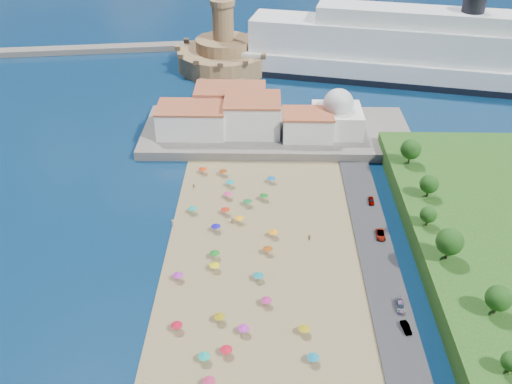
{
  "coord_description": "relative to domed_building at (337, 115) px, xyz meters",
  "views": [
    {
      "loc": [
        6.36,
        -101.22,
        88.92
      ],
      "look_at": [
        4.0,
        25.0,
        8.0
      ],
      "focal_mm": 40.0,
      "sensor_mm": 36.0,
      "label": 1
    }
  ],
  "objects": [
    {
      "name": "jetty",
      "position": [
        -42.0,
        37.0,
        -7.77
      ],
      "size": [
        18.0,
        70.0,
        2.4
      ],
      "primitive_type": "cube",
      "color": "#59544C",
      "rests_on": "ground"
    },
    {
      "name": "fortress",
      "position": [
        -42.0,
        67.0,
        -2.29
      ],
      "size": [
        40.0,
        40.0,
        32.4
      ],
      "color": "#9E7A4F",
      "rests_on": "ground"
    },
    {
      "name": "beachgoers",
      "position": [
        -35.17,
        -79.6,
        -7.84
      ],
      "size": [
        36.89,
        94.77,
        1.86
      ],
      "color": "tan",
      "rests_on": "beach"
    },
    {
      "name": "ground",
      "position": [
        -30.0,
        -71.0,
        -8.97
      ],
      "size": [
        700.0,
        700.0,
        0.0
      ],
      "primitive_type": "plane",
      "color": "#071938",
      "rests_on": "ground"
    },
    {
      "name": "hillside_trees",
      "position": [
        18.57,
        -73.46,
        1.19
      ],
      "size": [
        14.84,
        110.53,
        7.97
      ],
      "color": "#382314",
      "rests_on": "hillside"
    },
    {
      "name": "breakwater",
      "position": [
        -140.0,
        82.0,
        -7.67
      ],
      "size": [
        199.03,
        34.77,
        2.6
      ],
      "primitive_type": "cube",
      "rotation": [
        0.0,
        0.0,
        0.14
      ],
      "color": "#59544C",
      "rests_on": "ground"
    },
    {
      "name": "parked_cars",
      "position": [
        6.0,
        -71.89,
        -7.63
      ],
      "size": [
        2.57,
        80.54,
        1.34
      ],
      "color": "gray",
      "rests_on": "promenade"
    },
    {
      "name": "waterfront_buildings",
      "position": [
        -33.05,
        2.64,
        -1.1
      ],
      "size": [
        57.0,
        29.0,
        11.0
      ],
      "color": "silver",
      "rests_on": "terrace"
    },
    {
      "name": "beach_parasols",
      "position": [
        -31.54,
        -78.94,
        -6.83
      ],
      "size": [
        33.04,
        115.16,
        2.2
      ],
      "color": "gray",
      "rests_on": "beach"
    },
    {
      "name": "cruise_ship",
      "position": [
        34.43,
        55.3,
        1.6
      ],
      "size": [
        164.69,
        58.62,
        35.7
      ],
      "color": "black",
      "rests_on": "ground"
    },
    {
      "name": "terrace",
      "position": [
        -20.0,
        2.0,
        -7.47
      ],
      "size": [
        90.0,
        36.0,
        3.0
      ],
      "primitive_type": "cube",
      "color": "#59544C",
      "rests_on": "ground"
    },
    {
      "name": "domed_building",
      "position": [
        0.0,
        0.0,
        0.0
      ],
      "size": [
        16.0,
        16.0,
        15.0
      ],
      "color": "silver",
      "rests_on": "terrace"
    }
  ]
}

